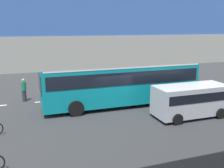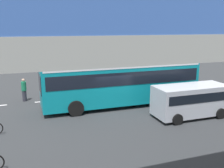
% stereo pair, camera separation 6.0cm
% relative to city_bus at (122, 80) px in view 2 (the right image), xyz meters
% --- Properties ---
extents(ground, '(80.00, 80.00, 0.00)m').
position_rel_city_bus_xyz_m(ground, '(1.07, 0.64, -1.88)').
color(ground, '#2D3033').
extents(city_bus, '(11.54, 2.85, 3.15)m').
position_rel_city_bus_xyz_m(city_bus, '(0.00, 0.00, 0.00)').
color(city_bus, '#0C8493').
rests_on(city_bus, ground).
extents(parked_van, '(4.80, 2.17, 2.05)m').
position_rel_city_bus_xyz_m(parked_van, '(-3.27, 3.79, -0.70)').
color(parked_van, '#B7BCC6').
rests_on(parked_van, ground).
extents(pedestrian, '(0.38, 0.38, 1.79)m').
position_rel_city_bus_xyz_m(pedestrian, '(6.80, -3.40, -1.00)').
color(pedestrian, '#2D2D38').
rests_on(pedestrian, ground).
extents(lane_dash_leftmost, '(2.00, 0.20, 0.01)m').
position_rel_city_bus_xyz_m(lane_dash_leftmost, '(-6.93, -2.78, -1.88)').
color(lane_dash_leftmost, silver).
rests_on(lane_dash_leftmost, ground).
extents(lane_dash_left, '(2.00, 0.20, 0.01)m').
position_rel_city_bus_xyz_m(lane_dash_left, '(-2.93, -2.78, -1.88)').
color(lane_dash_left, silver).
rests_on(lane_dash_left, ground).
extents(lane_dash_centre, '(2.00, 0.20, 0.01)m').
position_rel_city_bus_xyz_m(lane_dash_centre, '(1.07, -2.78, -1.88)').
color(lane_dash_centre, silver).
rests_on(lane_dash_centre, ground).
extents(lane_dash_right, '(2.00, 0.20, 0.01)m').
position_rel_city_bus_xyz_m(lane_dash_right, '(5.07, -2.78, -1.88)').
color(lane_dash_right, silver).
rests_on(lane_dash_right, ground).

